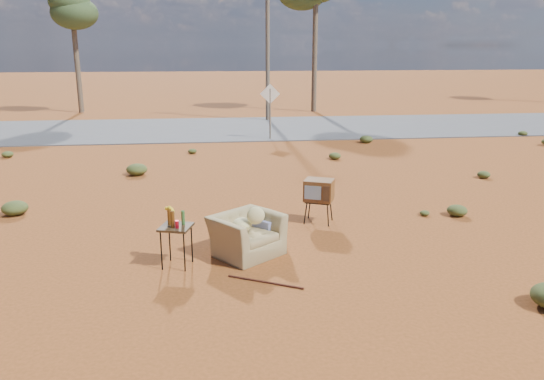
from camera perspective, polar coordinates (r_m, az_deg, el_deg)
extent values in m
plane|color=#96491E|center=(9.53, -1.12, -7.08)|extent=(140.00, 140.00, 0.00)
cube|color=#565659|center=(24.06, -4.59, 6.63)|extent=(140.00, 7.00, 0.04)
imported|color=#907C4E|center=(9.42, -2.77, -4.14)|extent=(1.35, 1.28, 0.99)
ellipsoid|color=#D0C47F|center=(9.40, -3.23, -3.67)|extent=(0.36, 0.36, 0.21)
ellipsoid|color=#D0C47F|center=(9.24, -1.76, -2.76)|extent=(0.32, 0.16, 0.32)
cube|color=navy|center=(9.90, -0.89, -4.41)|extent=(0.83, 0.87, 0.58)
cube|color=black|center=(11.16, 5.04, -1.20)|extent=(0.63, 0.56, 0.03)
cylinder|color=black|center=(11.11, 3.63, -2.52)|extent=(0.03, 0.03, 0.47)
cylinder|color=black|center=(11.02, 6.03, -2.72)|extent=(0.03, 0.03, 0.47)
cylinder|color=black|center=(11.45, 4.04, -1.98)|extent=(0.03, 0.03, 0.47)
cylinder|color=black|center=(11.36, 6.38, -2.17)|extent=(0.03, 0.03, 0.47)
cube|color=brown|center=(11.10, 5.07, -0.01)|extent=(0.71, 0.64, 0.45)
cube|color=gray|center=(10.89, 4.41, -0.30)|extent=(0.33, 0.15, 0.28)
cube|color=#472D19|center=(10.84, 5.86, -0.41)|extent=(0.13, 0.07, 0.32)
cube|color=#382714|center=(9.01, -10.31, -3.94)|extent=(0.62, 0.62, 0.04)
cylinder|color=black|center=(9.02, -11.82, -6.35)|extent=(0.02, 0.02, 0.70)
cylinder|color=black|center=(8.89, -9.42, -6.56)|extent=(0.02, 0.02, 0.70)
cylinder|color=black|center=(9.37, -10.95, -5.48)|extent=(0.02, 0.02, 0.70)
cylinder|color=black|center=(9.24, -8.62, -5.67)|extent=(0.02, 0.02, 0.70)
cylinder|color=#532E0D|center=(9.05, -10.96, -2.90)|extent=(0.07, 0.07, 0.26)
cylinder|color=#532E0D|center=(8.90, -10.65, -3.13)|extent=(0.07, 0.07, 0.28)
cylinder|color=#336129|center=(9.02, -9.54, -2.95)|extent=(0.06, 0.06, 0.24)
cylinder|color=#AA0D21|center=(8.87, -10.18, -3.66)|extent=(0.06, 0.06, 0.13)
cylinder|color=silver|center=(9.16, -10.90, -3.05)|extent=(0.08, 0.08, 0.14)
ellipsoid|color=yellow|center=(9.12, -10.95, -2.10)|extent=(0.16, 0.16, 0.12)
cylinder|color=#481D13|center=(8.49, -0.72, -9.86)|extent=(1.15, 0.63, 0.03)
cylinder|color=brown|center=(21.07, -0.21, 8.14)|extent=(0.06, 0.06, 2.00)
cube|color=silver|center=(20.98, -0.21, 10.30)|extent=(0.78, 0.04, 0.78)
cylinder|color=brown|center=(31.60, -20.28, 13.25)|extent=(0.28, 0.28, 6.00)
ellipsoid|color=#3E552B|center=(31.65, -20.71, 17.76)|extent=(3.20, 3.20, 2.20)
cylinder|color=brown|center=(30.34, 4.63, 15.01)|extent=(0.28, 0.28, 7.00)
cylinder|color=brown|center=(26.43, -0.48, 16.11)|extent=(0.20, 0.20, 8.00)
ellipsoid|color=#424F22|center=(13.03, -25.93, -1.75)|extent=(0.56, 0.56, 0.31)
ellipsoid|color=#424F22|center=(12.35, 19.29, -2.08)|extent=(0.44, 0.44, 0.24)
ellipsoid|color=#424F22|center=(15.81, -14.34, 2.17)|extent=(0.60, 0.60, 0.33)
ellipsoid|color=#424F22|center=(16.14, 21.82, 1.56)|extent=(0.36, 0.36, 0.20)
ellipsoid|color=#424F22|center=(17.61, 6.78, 3.67)|extent=(0.40, 0.40, 0.22)
ellipsoid|color=#424F22|center=(18.63, -8.57, 4.16)|extent=(0.30, 0.30, 0.17)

